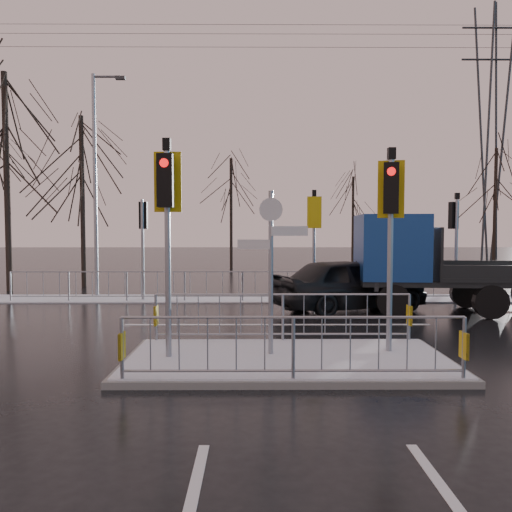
{
  "coord_description": "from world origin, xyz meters",
  "views": [
    {
      "loc": [
        -0.63,
        -9.14,
        2.5
      ],
      "look_at": [
        -0.56,
        3.93,
        1.8
      ],
      "focal_mm": 35.0,
      "sensor_mm": 36.0,
      "label": 1
    }
  ],
  "objects_px": {
    "flatbed_truck": "(421,261)",
    "traffic_island": "(287,343)",
    "car_far_lane": "(350,284)",
    "street_lamp_left": "(97,176)"
  },
  "relations": [
    {
      "from": "traffic_island",
      "to": "street_lamp_left",
      "type": "height_order",
      "value": "street_lamp_left"
    },
    {
      "from": "street_lamp_left",
      "to": "car_far_lane",
      "type": "bearing_deg",
      "value": -21.1
    },
    {
      "from": "car_far_lane",
      "to": "street_lamp_left",
      "type": "distance_m",
      "value": 10.11
    },
    {
      "from": "flatbed_truck",
      "to": "traffic_island",
      "type": "bearing_deg",
      "value": -127.43
    },
    {
      "from": "traffic_island",
      "to": "car_far_lane",
      "type": "distance_m",
      "value": 6.56
    },
    {
      "from": "traffic_island",
      "to": "car_far_lane",
      "type": "bearing_deg",
      "value": 68.78
    },
    {
      "from": "flatbed_truck",
      "to": "street_lamp_left",
      "type": "distance_m",
      "value": 11.83
    },
    {
      "from": "car_far_lane",
      "to": "flatbed_truck",
      "type": "height_order",
      "value": "flatbed_truck"
    },
    {
      "from": "traffic_island",
      "to": "street_lamp_left",
      "type": "bearing_deg",
      "value": 124.07
    },
    {
      "from": "traffic_island",
      "to": "flatbed_truck",
      "type": "bearing_deg",
      "value": 52.57
    }
  ]
}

